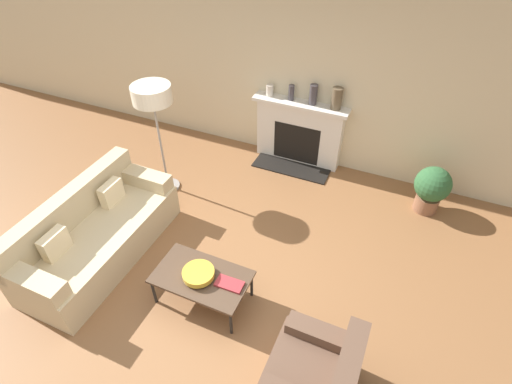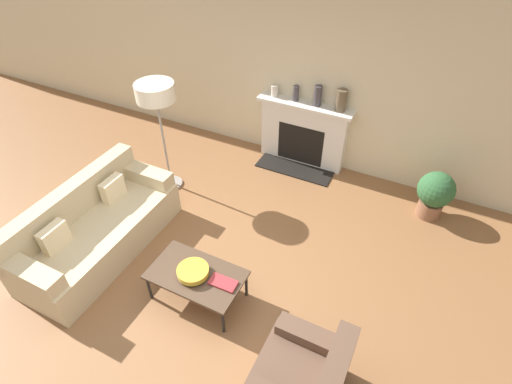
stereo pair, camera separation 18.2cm
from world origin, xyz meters
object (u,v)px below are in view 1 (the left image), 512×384
Objects in this scene: potted_plant at (432,188)px; couch at (96,235)px; armchair_near at (314,378)px; mantel_vase_left at (270,90)px; floor_lamp at (153,101)px; mantel_vase_center_left at (291,93)px; mantel_vase_right at (337,99)px; bowl at (198,274)px; book at (229,284)px; fireplace at (299,133)px; mantel_vase_center_right at (313,95)px; coffee_table at (202,278)px.

couch is at bearing -145.56° from potted_plant.
mantel_vase_left is at bearing -151.72° from armchair_near.
potted_plant is at bearing 16.14° from floor_lamp.
mantel_vase_center_left is at bearing 46.88° from floor_lamp.
floor_lamp is (-2.86, 1.99, 1.11)m from armchair_near.
mantel_vase_left is 1.01m from mantel_vase_right.
armchair_near reaches higher than potted_plant.
bowl is 0.21× the size of floor_lamp.
book is 1.28× the size of mantel_vase_center_left.
floor_lamp is (-1.51, -1.43, 0.90)m from fireplace.
mantel_vase_center_right reaches higher than book.
floor_lamp is at bearing -1.21° from couch.
armchair_near is at bearing -71.03° from mantel_vase_center_right.
mantel_vase_left is (-0.50, 0.02, 0.61)m from fireplace.
fireplace is at bearing -158.50° from armchair_near.
potted_plant is (1.76, 2.50, -0.02)m from book.
floor_lamp is (0.03, 1.42, 1.08)m from couch.
book reaches higher than coffee_table.
mantel_vase_center_left reaches higher than bowl.
mantel_vase_left is (-0.76, 2.92, 0.70)m from book.
mantel_vase_right is at bearing 35.49° from floor_lamp.
mantel_vase_right reaches higher than mantel_vase_left.
floor_lamp is at bearing -125.09° from mantel_vase_left.
potted_plant is at bearing -11.28° from fireplace.
mantel_vase_center_right is at bearing 85.70° from coffee_table.
mantel_vase_center_right reaches higher than couch.
floor_lamp is 5.13× the size of mantel_vase_right.
coffee_table is at bearing -91.07° from fireplace.
armchair_near is 3.09m from potted_plant.
mantel_vase_center_left is (-0.43, 2.92, 0.73)m from book.
bowl is at bearing -93.70° from couch.
couch is 3.28m from mantel_vase_center_left.
fireplace is at bearing 168.72° from potted_plant.
bowl is (-1.42, 0.48, 0.16)m from armchair_near.
mantel_vase_right is at bearing 0.00° from mantel_vase_left.
coffee_table is at bearing -100.83° from mantel_vase_right.
bowl is at bearing -137.98° from coffee_table.
couch reaches higher than bowl.
floor_lamp reaches higher than mantel_vase_center_right.
couch reaches higher than potted_plant.
armchair_near is 3.66m from floor_lamp.
book is 3.03m from mantel_vase_right.
mantel_vase_right reaches higher than mantel_vase_center_left.
mantel_vase_right reaches higher than couch.
armchair_near is (1.35, -3.42, -0.21)m from fireplace.
mantel_vase_right is at bearing 1.74° from fireplace.
fireplace is at bearing -178.26° from mantel_vase_right.
mantel_vase_center_right is 2.06m from potted_plant.
potted_plant is (1.51, -0.42, -0.79)m from mantel_vase_right.
armchair_near is 3.85m from mantel_vase_center_left.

